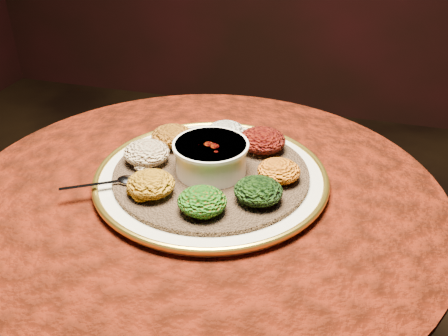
# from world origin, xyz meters

# --- Properties ---
(table) EXTENTS (0.96, 0.96, 0.73)m
(table) POSITION_xyz_m (0.00, 0.00, 0.55)
(table) COLOR black
(table) RESTS_ON ground
(platter) EXTENTS (0.50, 0.50, 0.02)m
(platter) POSITION_xyz_m (0.01, 0.03, 0.75)
(platter) COLOR silver
(platter) RESTS_ON table
(injera) EXTENTS (0.47, 0.47, 0.01)m
(injera) POSITION_xyz_m (0.01, 0.03, 0.76)
(injera) COLOR brown
(injera) RESTS_ON platter
(stew_bowl) EXTENTS (0.15, 0.15, 0.06)m
(stew_bowl) POSITION_xyz_m (0.01, 0.03, 0.80)
(stew_bowl) COLOR white
(stew_bowl) RESTS_ON injera
(spoon) EXTENTS (0.13, 0.08, 0.01)m
(spoon) POSITION_xyz_m (-0.14, -0.06, 0.77)
(spoon) COLOR silver
(spoon) RESTS_ON injera
(portion_ayib) EXTENTS (0.08, 0.08, 0.04)m
(portion_ayib) POSITION_xyz_m (0.00, 0.17, 0.78)
(portion_ayib) COLOR silver
(portion_ayib) RESTS_ON injera
(portion_kitfo) EXTENTS (0.10, 0.09, 0.05)m
(portion_kitfo) POSITION_xyz_m (0.09, 0.14, 0.79)
(portion_kitfo) COLOR black
(portion_kitfo) RESTS_ON injera
(portion_tikil) EXTENTS (0.08, 0.08, 0.04)m
(portion_tikil) POSITION_xyz_m (0.15, 0.04, 0.78)
(portion_tikil) COLOR #BA890F
(portion_tikil) RESTS_ON injera
(portion_gomen) EXTENTS (0.09, 0.08, 0.04)m
(portion_gomen) POSITION_xyz_m (0.12, -0.04, 0.78)
(portion_gomen) COLOR black
(portion_gomen) RESTS_ON injera
(portion_mixveg) EXTENTS (0.09, 0.08, 0.04)m
(portion_mixveg) POSITION_xyz_m (0.04, -0.10, 0.78)
(portion_mixveg) COLOR #AF380B
(portion_mixveg) RESTS_ON injera
(portion_kik) EXTENTS (0.09, 0.09, 0.04)m
(portion_kik) POSITION_xyz_m (-0.07, -0.07, 0.78)
(portion_kik) COLOR #B57210
(portion_kik) RESTS_ON injera
(portion_timatim) EXTENTS (0.09, 0.09, 0.05)m
(portion_timatim) POSITION_xyz_m (-0.12, 0.03, 0.78)
(portion_timatim) COLOR maroon
(portion_timatim) RESTS_ON injera
(portion_shiro) EXTENTS (0.09, 0.09, 0.04)m
(portion_shiro) POSITION_xyz_m (-0.10, 0.11, 0.78)
(portion_shiro) COLOR brown
(portion_shiro) RESTS_ON injera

